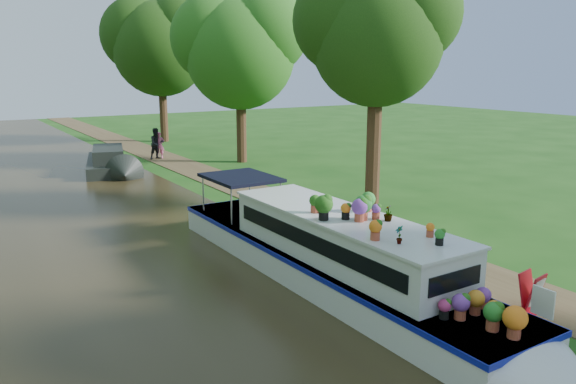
% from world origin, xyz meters
% --- Properties ---
extents(ground, '(100.00, 100.00, 0.00)m').
position_xyz_m(ground, '(0.00, 0.00, 0.00)').
color(ground, '#184411').
rests_on(ground, ground).
extents(canal_water, '(10.00, 100.00, 0.02)m').
position_xyz_m(canal_water, '(-6.00, 0.00, 0.01)').
color(canal_water, black).
rests_on(canal_water, ground).
extents(towpath, '(2.20, 100.00, 0.03)m').
position_xyz_m(towpath, '(1.20, 0.00, 0.01)').
color(towpath, '#493A22').
rests_on(towpath, ground).
extents(plant_boat, '(2.29, 13.52, 2.24)m').
position_xyz_m(plant_boat, '(-2.25, -2.88, 0.85)').
color(plant_boat, silver).
rests_on(plant_boat, canal_water).
extents(tree_near_overhang, '(5.52, 5.28, 8.99)m').
position_xyz_m(tree_near_overhang, '(3.79, 3.06, 6.60)').
color(tree_near_overhang, '#331F11').
rests_on(tree_near_overhang, ground).
extents(tree_near_mid, '(6.90, 6.60, 9.40)m').
position_xyz_m(tree_near_mid, '(4.48, 15.08, 6.44)').
color(tree_near_mid, '#331F11').
rests_on(tree_near_mid, ground).
extents(tree_near_far, '(7.59, 7.26, 10.30)m').
position_xyz_m(tree_near_far, '(3.98, 26.09, 7.05)').
color(tree_near_far, '#331F11').
rests_on(tree_near_far, ground).
extents(second_boat, '(3.27, 6.85, 1.26)m').
position_xyz_m(second_boat, '(-2.75, 15.96, 0.51)').
color(second_boat, black).
rests_on(second_boat, canal_water).
extents(sandwich_board, '(0.58, 0.51, 0.88)m').
position_xyz_m(sandwich_board, '(0.45, -6.20, 0.43)').
color(sandwich_board, red).
rests_on(sandwich_board, towpath).
extents(pedestrian_pink, '(0.66, 0.55, 1.54)m').
position_xyz_m(pedestrian_pink, '(0.97, 18.64, 0.80)').
color(pedestrian_pink, '#E05C97').
rests_on(pedestrian_pink, towpath).
extents(pedestrian_dark, '(0.98, 0.82, 1.80)m').
position_xyz_m(pedestrian_dark, '(0.74, 18.44, 0.93)').
color(pedestrian_dark, black).
rests_on(pedestrian_dark, towpath).
extents(verge_plant, '(0.51, 0.46, 0.48)m').
position_xyz_m(verge_plant, '(0.05, 0.96, 0.24)').
color(verge_plant, '#1B5D24').
rests_on(verge_plant, ground).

